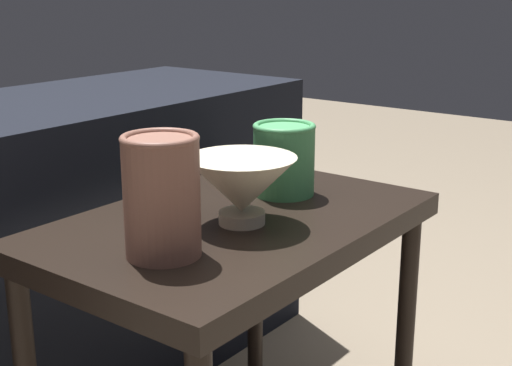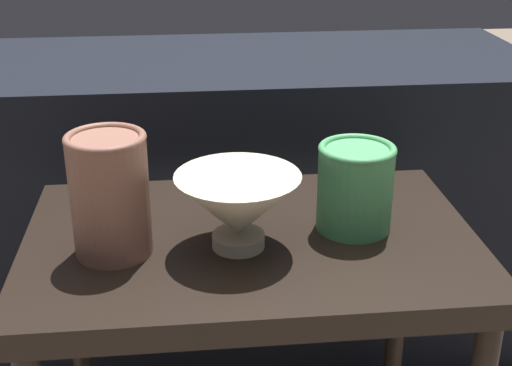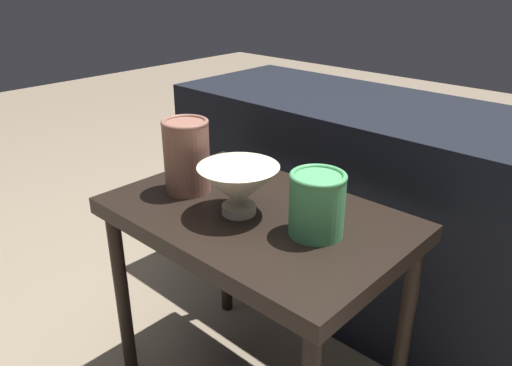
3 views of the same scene
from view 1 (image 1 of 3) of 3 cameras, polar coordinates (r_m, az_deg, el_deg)
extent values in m
cube|color=black|center=(1.23, -1.75, -3.56)|extent=(0.69, 0.45, 0.04)
cylinder|color=black|center=(1.49, 11.85, -11.65)|extent=(0.04, 0.04, 0.50)
cylinder|color=black|center=(1.66, -0.08, -8.23)|extent=(0.04, 0.04, 0.50)
cube|color=black|center=(1.68, -16.78, -5.41)|extent=(1.35, 0.50, 0.68)
cylinder|color=beige|center=(1.18, -1.14, -2.78)|extent=(0.08, 0.08, 0.02)
cone|color=beige|center=(1.17, -1.16, -0.13)|extent=(0.18, 0.18, 0.09)
cylinder|color=brown|center=(1.03, -7.54, -1.20)|extent=(0.11, 0.11, 0.18)
torus|color=brown|center=(1.01, -7.72, 3.56)|extent=(0.11, 0.11, 0.01)
cylinder|color=#47995B|center=(1.33, 2.25, 1.80)|extent=(0.11, 0.11, 0.13)
torus|color=#47995B|center=(1.32, 2.28, 4.54)|extent=(0.12, 0.12, 0.01)
camera|label=2|loc=(0.85, 55.79, 17.42)|focal=50.00mm
camera|label=3|loc=(1.60, 39.63, 17.03)|focal=35.00mm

